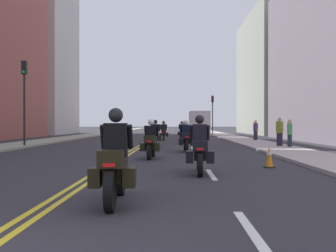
{
  "coord_description": "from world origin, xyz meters",
  "views": [
    {
      "loc": [
        2.19,
        -3.32,
        1.41
      ],
      "look_at": [
        1.69,
        24.89,
        1.24
      ],
      "focal_mm": 43.8,
      "sensor_mm": 36.0,
      "label": 1
    }
  ],
  "objects_px": {
    "motorcycle_2": "(151,143)",
    "motorcycle_6": "(164,133)",
    "motorcycle_1": "(200,150)",
    "motorcycle_3": "(186,139)",
    "pedestrian_1": "(256,131)",
    "motorcycle_4": "(155,136)",
    "parked_truck": "(199,125)",
    "traffic_light_near": "(24,88)",
    "pedestrian_0": "(290,134)",
    "pedestrian_2": "(280,132)",
    "motorcycle_5": "(185,134)",
    "traffic_cone_0": "(269,157)",
    "motorcycle_7": "(182,132)",
    "motorcycle_0": "(115,166)",
    "traffic_light_far": "(213,108)"
  },
  "relations": [
    {
      "from": "traffic_light_near",
      "to": "pedestrian_0",
      "type": "bearing_deg",
      "value": -4.22
    },
    {
      "from": "traffic_cone_0",
      "to": "traffic_light_near",
      "type": "relative_size",
      "value": 0.13
    },
    {
      "from": "motorcycle_1",
      "to": "motorcycle_4",
      "type": "distance_m",
      "value": 13.87
    },
    {
      "from": "motorcycle_2",
      "to": "traffic_light_near",
      "type": "bearing_deg",
      "value": 138.52
    },
    {
      "from": "traffic_light_far",
      "to": "pedestrian_0",
      "type": "distance_m",
      "value": 27.36
    },
    {
      "from": "motorcycle_2",
      "to": "motorcycle_3",
      "type": "xyz_separation_m",
      "value": [
        1.52,
        4.08,
        0.01
      ]
    },
    {
      "from": "traffic_cone_0",
      "to": "parked_truck",
      "type": "bearing_deg",
      "value": 90.38
    },
    {
      "from": "motorcycle_1",
      "to": "traffic_light_near",
      "type": "xyz_separation_m",
      "value": [
        -9.64,
        12.63,
        2.84
      ]
    },
    {
      "from": "motorcycle_1",
      "to": "pedestrian_2",
      "type": "relative_size",
      "value": 1.27
    },
    {
      "from": "motorcycle_2",
      "to": "traffic_cone_0",
      "type": "distance_m",
      "value": 5.17
    },
    {
      "from": "motorcycle_4",
      "to": "parked_truck",
      "type": "height_order",
      "value": "parked_truck"
    },
    {
      "from": "motorcycle_1",
      "to": "pedestrian_1",
      "type": "bearing_deg",
      "value": 77.04
    },
    {
      "from": "traffic_cone_0",
      "to": "pedestrian_2",
      "type": "xyz_separation_m",
      "value": [
        3.02,
        10.6,
        0.57
      ]
    },
    {
      "from": "motorcycle_3",
      "to": "traffic_cone_0",
      "type": "distance_m",
      "value": 7.78
    },
    {
      "from": "pedestrian_0",
      "to": "motorcycle_2",
      "type": "bearing_deg",
      "value": 138.4
    },
    {
      "from": "pedestrian_2",
      "to": "pedestrian_0",
      "type": "bearing_deg",
      "value": -6.39
    },
    {
      "from": "motorcycle_3",
      "to": "traffic_light_near",
      "type": "relative_size",
      "value": 0.45
    },
    {
      "from": "traffic_light_far",
      "to": "motorcycle_5",
      "type": "bearing_deg",
      "value": -100.61
    },
    {
      "from": "motorcycle_6",
      "to": "pedestrian_1",
      "type": "relative_size",
      "value": 1.31
    },
    {
      "from": "pedestrian_2",
      "to": "motorcycle_4",
      "type": "bearing_deg",
      "value": -134.99
    },
    {
      "from": "traffic_cone_0",
      "to": "traffic_light_far",
      "type": "height_order",
      "value": "traffic_light_far"
    },
    {
      "from": "motorcycle_1",
      "to": "pedestrian_1",
      "type": "height_order",
      "value": "pedestrian_1"
    },
    {
      "from": "motorcycle_0",
      "to": "pedestrian_1",
      "type": "xyz_separation_m",
      "value": [
        7.34,
        24.95,
        0.19
      ]
    },
    {
      "from": "traffic_light_near",
      "to": "pedestrian_2",
      "type": "height_order",
      "value": "traffic_light_near"
    },
    {
      "from": "motorcycle_7",
      "to": "motorcycle_4",
      "type": "bearing_deg",
      "value": -97.66
    },
    {
      "from": "motorcycle_1",
      "to": "motorcycle_3",
      "type": "xyz_separation_m",
      "value": [
        -0.14,
        9.0,
        -0.01
      ]
    },
    {
      "from": "parked_truck",
      "to": "traffic_light_far",
      "type": "bearing_deg",
      "value": 50.93
    },
    {
      "from": "pedestrian_1",
      "to": "motorcycle_0",
      "type": "bearing_deg",
      "value": -34.77
    },
    {
      "from": "motorcycle_6",
      "to": "pedestrian_2",
      "type": "distance_m",
      "value": 12.46
    },
    {
      "from": "traffic_light_far",
      "to": "motorcycle_6",
      "type": "bearing_deg",
      "value": -108.93
    },
    {
      "from": "motorcycle_2",
      "to": "pedestrian_0",
      "type": "height_order",
      "value": "pedestrian_0"
    },
    {
      "from": "motorcycle_6",
      "to": "traffic_cone_0",
      "type": "distance_m",
      "value": 21.29
    },
    {
      "from": "traffic_light_far",
      "to": "pedestrian_2",
      "type": "xyz_separation_m",
      "value": [
        1.46,
        -26.44,
        -2.42
      ]
    },
    {
      "from": "motorcycle_6",
      "to": "motorcycle_7",
      "type": "distance_m",
      "value": 4.13
    },
    {
      "from": "motorcycle_5",
      "to": "traffic_cone_0",
      "type": "distance_m",
      "value": 16.51
    },
    {
      "from": "motorcycle_2",
      "to": "motorcycle_6",
      "type": "height_order",
      "value": "motorcycle_6"
    },
    {
      "from": "motorcycle_5",
      "to": "traffic_light_near",
      "type": "relative_size",
      "value": 0.44
    },
    {
      "from": "motorcycle_0",
      "to": "motorcycle_4",
      "type": "height_order",
      "value": "motorcycle_0"
    },
    {
      "from": "motorcycle_3",
      "to": "motorcycle_5",
      "type": "height_order",
      "value": "motorcycle_3"
    },
    {
      "from": "motorcycle_1",
      "to": "motorcycle_7",
      "type": "xyz_separation_m",
      "value": [
        -0.07,
        26.36,
        -0.0
      ]
    },
    {
      "from": "motorcycle_6",
      "to": "traffic_cone_0",
      "type": "xyz_separation_m",
      "value": [
        3.96,
        -20.91,
        -0.31
      ]
    },
    {
      "from": "motorcycle_0",
      "to": "pedestrian_0",
      "type": "height_order",
      "value": "motorcycle_0"
    },
    {
      "from": "motorcycle_2",
      "to": "traffic_cone_0",
      "type": "xyz_separation_m",
      "value": [
        3.98,
        -3.29,
        -0.29
      ]
    },
    {
      "from": "motorcycle_5",
      "to": "parked_truck",
      "type": "bearing_deg",
      "value": 81.51
    },
    {
      "from": "motorcycle_2",
      "to": "motorcycle_5",
      "type": "height_order",
      "value": "motorcycle_2"
    },
    {
      "from": "motorcycle_3",
      "to": "motorcycle_2",
      "type": "bearing_deg",
      "value": -111.69
    },
    {
      "from": "motorcycle_1",
      "to": "traffic_light_near",
      "type": "distance_m",
      "value": 16.13
    },
    {
      "from": "motorcycle_1",
      "to": "motorcycle_3",
      "type": "height_order",
      "value": "motorcycle_1"
    },
    {
      "from": "motorcycle_7",
      "to": "parked_truck",
      "type": "relative_size",
      "value": 0.32
    },
    {
      "from": "traffic_light_near",
      "to": "motorcycle_7",
      "type": "bearing_deg",
      "value": 55.15
    }
  ]
}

